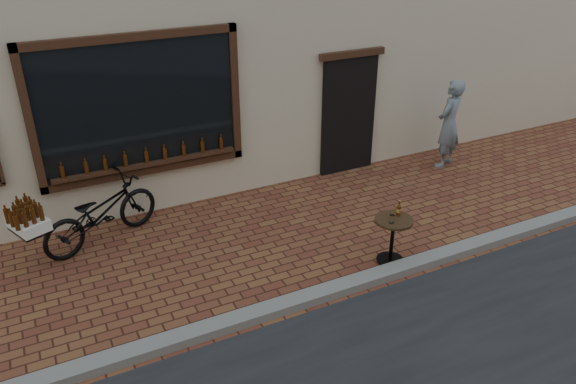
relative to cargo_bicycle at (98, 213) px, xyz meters
name	(u,v)px	position (x,y,z in m)	size (l,w,h in m)	color
ground	(360,296)	(2.81, -2.87, -0.51)	(90.00, 90.00, 0.00)	#5C2B1D
kerb	(352,284)	(2.81, -2.67, -0.45)	(90.00, 0.25, 0.12)	slate
cargo_bicycle	(98,213)	(0.00, 0.00, 0.00)	(2.26, 1.41, 1.07)	black
bistro_table	(393,231)	(3.65, -2.37, -0.01)	(0.54, 0.54, 0.93)	black
pedestrian	(449,124)	(6.56, -0.09, 0.35)	(0.63, 0.41, 1.73)	slate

